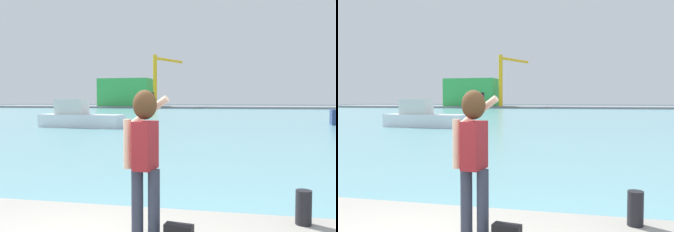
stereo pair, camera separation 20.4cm
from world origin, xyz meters
TOP-DOWN VIEW (x-y plane):
  - ground_plane at (0.00, 50.00)m, footprint 220.00×220.00m
  - harbor_water at (0.00, 52.00)m, footprint 140.00×100.00m
  - far_shore_dock at (0.00, 92.00)m, footprint 140.00×20.00m
  - person_photographer at (0.20, 0.83)m, footprint 0.53×0.56m
  - harbor_bollard at (2.10, 1.70)m, footprint 0.20×0.20m
  - boat_moored at (-11.14, 22.69)m, footprint 6.85×2.38m
  - warehouse_left at (-28.70, 88.16)m, footprint 13.56×9.14m
  - port_crane at (-19.22, 85.81)m, footprint 5.75×11.81m

SIDE VIEW (x-z plane):
  - ground_plane at x=0.00m, z-range 0.00..0.00m
  - harbor_water at x=0.00m, z-range 0.00..0.02m
  - far_shore_dock at x=0.00m, z-range 0.00..0.49m
  - harbor_bollard at x=2.10m, z-range 0.54..0.99m
  - boat_moored at x=-11.14m, z-range -0.31..1.87m
  - person_photographer at x=0.20m, z-range 0.74..2.48m
  - warehouse_left at x=-28.70m, z-range 0.49..7.72m
  - port_crane at x=-19.22m, z-range 2.28..15.24m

